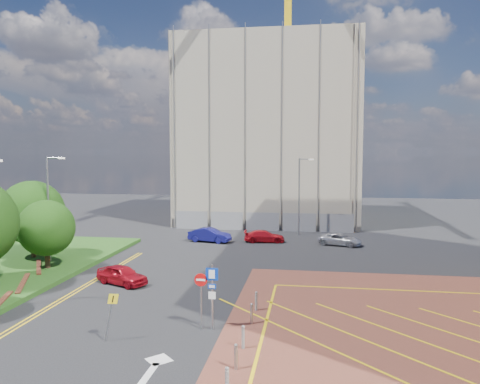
% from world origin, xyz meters
% --- Properties ---
extents(ground, '(140.00, 140.00, 0.00)m').
position_xyz_m(ground, '(0.00, 0.00, 0.00)').
color(ground, black).
rests_on(ground, ground).
extents(tree_c, '(4.00, 4.00, 4.90)m').
position_xyz_m(tree_c, '(-13.50, 10.00, 3.19)').
color(tree_c, '#3D2B1C').
rests_on(tree_c, grass_bed).
extents(tree_d, '(5.00, 5.00, 6.08)m').
position_xyz_m(tree_d, '(-16.50, 13.00, 3.87)').
color(tree_d, '#3D2B1C').
rests_on(tree_d, grass_bed).
extents(lamp_left_far, '(1.53, 0.16, 8.00)m').
position_xyz_m(lamp_left_far, '(-14.42, 12.00, 4.66)').
color(lamp_left_far, '#9EA0A8').
rests_on(lamp_left_far, grass_bed).
extents(lamp_back, '(1.53, 0.16, 8.00)m').
position_xyz_m(lamp_back, '(4.08, 28.00, 4.36)').
color(lamp_back, '#9EA0A8').
rests_on(lamp_back, ground).
extents(sign_cluster, '(1.17, 0.12, 3.20)m').
position_xyz_m(sign_cluster, '(0.30, 0.98, 1.95)').
color(sign_cluster, '#9EA0A8').
rests_on(sign_cluster, ground).
extents(warning_sign, '(0.69, 0.41, 2.25)m').
position_xyz_m(warning_sign, '(-3.75, -1.10, 1.43)').
color(warning_sign, '#9EA0A8').
rests_on(warning_sign, ground).
extents(bollard_row, '(0.14, 11.14, 0.90)m').
position_xyz_m(bollard_row, '(2.30, -1.67, 0.47)').
color(bollard_row, '#9EA0A8').
rests_on(bollard_row, forecourt).
extents(construction_building, '(21.20, 19.20, 22.00)m').
position_xyz_m(construction_building, '(0.00, 40.00, 11.00)').
color(construction_building, '#AA9F8B').
rests_on(construction_building, ground).
extents(tower_crane, '(1.60, 35.00, 35.40)m').
position_xyz_m(tower_crane, '(2.00, 39.44, 25.85)').
color(tower_crane, yellow).
rests_on(tower_crane, ground).
extents(construction_fence, '(21.60, 0.06, 2.00)m').
position_xyz_m(construction_fence, '(1.00, 30.00, 1.00)').
color(construction_fence, gray).
rests_on(construction_fence, ground).
extents(car_red_left, '(3.96, 2.87, 1.25)m').
position_xyz_m(car_red_left, '(-6.94, 7.78, 0.63)').
color(car_red_left, '#A00D1A').
rests_on(car_red_left, ground).
extents(car_blue_back, '(4.29, 2.24, 1.35)m').
position_xyz_m(car_blue_back, '(-4.36, 22.78, 0.67)').
color(car_blue_back, navy).
rests_on(car_blue_back, ground).
extents(car_red_back, '(4.05, 2.04, 1.13)m').
position_xyz_m(car_red_back, '(0.84, 23.49, 0.56)').
color(car_red_back, red).
rests_on(car_red_back, ground).
extents(car_silver_back, '(4.31, 2.90, 1.10)m').
position_xyz_m(car_silver_back, '(7.93, 22.98, 0.55)').
color(car_silver_back, '#BABAC2').
rests_on(car_silver_back, ground).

